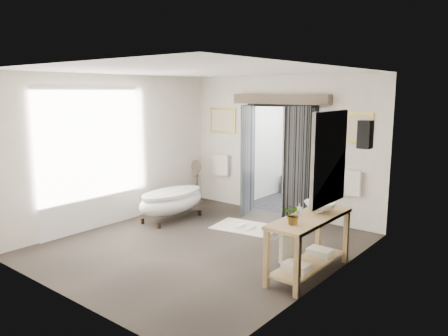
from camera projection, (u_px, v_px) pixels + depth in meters
The scene contains 13 objects.
ground_plane at pixel (202, 245), 7.41m from camera, with size 5.00×5.00×0.00m, color #423930.
room_shell at pixel (194, 137), 7.01m from camera, with size 4.52×5.02×2.91m.
shower_room at pixel (314, 163), 10.31m from camera, with size 2.22×2.01×2.51m.
back_wall_dressing at pixel (277, 142), 8.91m from camera, with size 3.82×0.79×2.52m.
clawfoot_tub at pixel (172, 201), 8.84m from camera, with size 0.73×1.63×0.80m.
vanity at pixel (307, 240), 6.16m from camera, with size 0.57×1.60×0.85m.
pedestal_mirror at pixel (197, 185), 10.06m from camera, with size 0.31×0.20×1.04m.
rug at pixel (246, 227), 8.36m from camera, with size 1.20×0.80×0.01m, color beige.
slippers at pixel (245, 227), 8.26m from camera, with size 0.34×0.26×0.05m.
basin at pixel (320, 207), 6.31m from camera, with size 0.46×0.46×0.16m, color white.
plant at pixel (294, 215), 5.71m from camera, with size 0.24×0.21×0.27m, color gray.
soap_bottle_a at pixel (299, 210), 6.13m from camera, with size 0.08×0.08×0.17m, color gray.
soap_bottle_b at pixel (323, 202), 6.61m from camera, with size 0.12×0.12×0.15m, color gray.
Camera 1 is at (4.74, -5.26, 2.58)m, focal length 35.00 mm.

